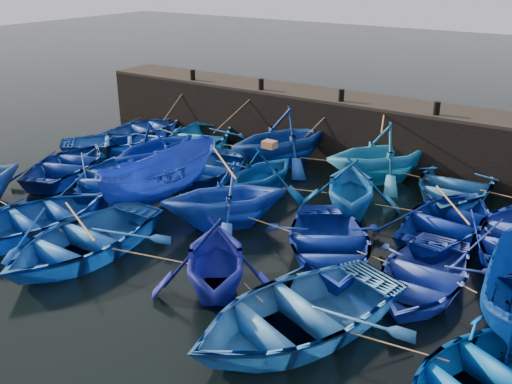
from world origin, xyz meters
The scene contains 32 objects.
ground centered at (0.00, 0.00, 0.00)m, with size 120.00×120.00×0.00m, color black.
quay_wall centered at (0.00, 10.50, 1.25)m, with size 26.00×2.50×2.50m, color black.
quay_top centered at (0.00, 10.50, 2.56)m, with size 26.00×2.50×0.12m, color black.
bollard_0 centered at (-8.00, 9.60, 2.87)m, with size 0.24×0.24×0.50m, color black.
bollard_1 centered at (-4.00, 9.60, 2.87)m, with size 0.24×0.24×0.50m, color black.
bollard_2 centered at (0.00, 9.60, 2.87)m, with size 0.24×0.24×0.50m, color black.
bollard_3 centered at (4.00, 9.60, 2.87)m, with size 0.24×0.24×0.50m, color black.
boat_0 centered at (-9.38, 7.59, 0.45)m, with size 3.09×4.32×0.90m, color #193C96.
boat_1 centered at (-5.89, 7.18, 0.58)m, with size 4.03×5.63×1.17m, color #155FA9.
boat_2 centered at (-1.66, 7.60, 1.26)m, with size 4.14×4.81×2.53m, color navy.
boat_3 centered at (2.43, 8.22, 1.18)m, with size 3.86×4.48×2.36m, color #207AC8.
boat_4 centered at (5.39, 8.09, 0.57)m, with size 3.93×5.50×1.14m, color navy.
boat_6 centered at (-8.96, 5.01, 0.47)m, with size 3.23×4.52×0.94m, color blue.
boat_7 centered at (-5.55, 4.22, 1.08)m, with size 3.53×4.09×2.15m, color #04208E.
boat_8 centered at (-3.22, 4.43, 0.49)m, with size 3.39×4.73×0.98m, color #12449F.
boat_9 centered at (-0.51, 4.37, 0.97)m, with size 3.18×3.68×1.94m, color navy.
boat_10 centered at (2.81, 4.82, 1.06)m, with size 3.46×4.02×2.11m, color #105AB3.
boat_11 centered at (6.11, 5.06, 0.52)m, with size 3.56×4.97×1.03m, color navy.
boat_13 centered at (-8.17, 1.90, 0.50)m, with size 3.44×4.80×1.00m, color navy.
boat_14 centered at (-5.84, 1.67, 0.46)m, with size 3.16×4.42×0.92m, color #143FA9.
boat_15 centered at (-3.20, 1.88, 0.98)m, with size 1.91×5.08×1.96m, color #1631A2.
boat_16 centered at (-0.15, 1.62, 1.09)m, with size 3.57×4.14×2.18m, color #1238AF.
boat_17 centered at (3.68, 1.45, 0.53)m, with size 3.64×5.09×1.06m, color navy.
boat_18 centered at (6.49, 1.33, 0.48)m, with size 3.31×4.63×0.96m, color blue.
boat_21 centered at (-4.86, -2.15, 0.53)m, with size 3.69×5.16×1.07m, color #093A92.
boat_22 centered at (-2.45, -2.33, 0.56)m, with size 3.84×5.36×1.11m, color blue.
boat_23 centered at (2.01, -1.71, 1.02)m, with size 3.34×3.87×2.04m, color navy.
boat_24 centered at (4.67, -2.14, 0.59)m, with size 4.07×5.69×1.18m, color blue.
boat_25 centered at (9.02, -1.85, 0.55)m, with size 3.79×5.29×1.10m, color #00449A.
wooden_crate centered at (-0.21, 4.37, 2.07)m, with size 0.46×0.39×0.25m, color #936340.
mooring_ropes centered at (-0.03, 5.13, 0.89)m, with size 18.35×11.87×2.10m.
loose_oars centered at (1.49, 3.14, 1.70)m, with size 10.82×12.63×1.39m.
Camera 1 is at (10.08, -11.87, 8.17)m, focal length 40.00 mm.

